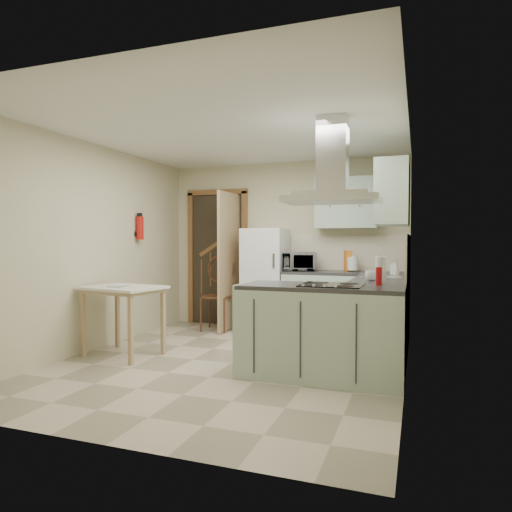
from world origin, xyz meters
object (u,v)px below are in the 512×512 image
at_px(peninsula, 321,331).
at_px(bentwood_chair, 217,296).
at_px(fridge, 266,280).
at_px(drop_leaf_table, 124,321).
at_px(microwave, 299,262).
at_px(extractor_hood, 332,200).

xyz_separation_m(peninsula, bentwood_chair, (-1.93, 1.79, 0.05)).
bearing_deg(peninsula, fridge, 121.74).
bearing_deg(peninsula, bentwood_chair, 137.17).
distance_m(drop_leaf_table, microwave, 2.54).
bearing_deg(extractor_hood, drop_leaf_table, 178.18).
bearing_deg(fridge, bentwood_chair, -164.47).
relative_size(fridge, drop_leaf_table, 1.76).
xyz_separation_m(extractor_hood, microwave, (-0.82, 1.94, -0.69)).
distance_m(extractor_hood, microwave, 2.22).
relative_size(extractor_hood, drop_leaf_table, 1.05).
bearing_deg(microwave, fridge, 155.85).
height_order(peninsula, microwave, microwave).
xyz_separation_m(extractor_hood, drop_leaf_table, (-2.42, 0.08, -1.32)).
height_order(extractor_hood, drop_leaf_table, extractor_hood).
relative_size(fridge, peninsula, 0.97).
xyz_separation_m(drop_leaf_table, microwave, (1.61, 1.86, 0.63)).
bearing_deg(fridge, drop_leaf_table, -120.01).
relative_size(bentwood_chair, microwave, 2.14).
distance_m(fridge, microwave, 0.58).
distance_m(drop_leaf_table, bentwood_chair, 1.76).
distance_m(bentwood_chair, microwave, 1.33).
bearing_deg(fridge, peninsula, -58.26).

